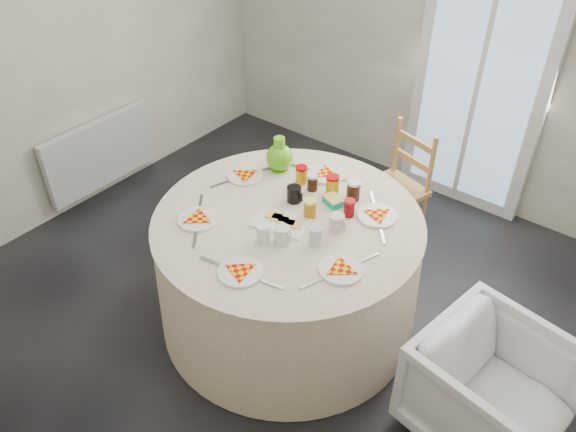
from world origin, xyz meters
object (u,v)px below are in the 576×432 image
Objects in this scene: radiator at (101,153)px; table at (288,271)px; wooden_chair at (394,185)px; green_pitcher at (279,157)px; armchair at (494,382)px.

table reaches higher than radiator.
green_pitcher is (-0.47, -0.72, 0.40)m from wooden_chair.
armchair is (1.31, -0.01, 0.02)m from table.
table reaches higher than armchair.
armchair is at bearing -25.63° from wooden_chair.
radiator is 1.42× the size of armchair.
wooden_chair is (0.10, 1.10, 0.09)m from table.
radiator is 4.46× the size of green_pitcher.
green_pitcher is (1.68, 0.22, 0.49)m from radiator.
radiator is 2.05m from table.
green_pitcher reaches higher than table.
green_pitcher is at bearing -106.14° from wooden_chair.
green_pitcher is at bearing 7.50° from radiator.
green_pitcher reaches higher than wooden_chair.
table is 0.72m from green_pitcher.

